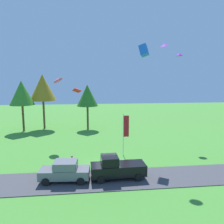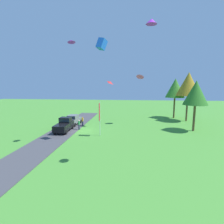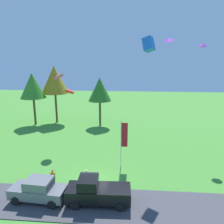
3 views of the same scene
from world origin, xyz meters
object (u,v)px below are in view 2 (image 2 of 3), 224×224
object	(u,v)px
tree_far_right	(175,88)
tree_lone_near	(188,84)
person_watching_sky	(83,121)
tree_left_of_center	(196,93)
kite_box_low_drifter	(102,44)
kite_delta_near_flag	(152,21)
car_pickup_near_entrance	(64,125)
person_on_lawn	(79,125)
kite_delta_high_right	(71,41)
kite_diamond_over_trees	(111,82)
kite_delta_high_left	(140,76)
car_sedan_mid_row	(73,119)
flag_banner	(100,114)

from	to	relation	value
tree_far_right	tree_lone_near	distance (m)	3.79
person_watching_sky	tree_left_of_center	xyz separation A→B (m)	(1.60, 19.06, 5.32)
tree_lone_near	kite_box_low_drifter	distance (m)	21.84
tree_far_right	kite_delta_near_flag	bearing A→B (deg)	-18.43
car_pickup_near_entrance	kite_delta_near_flag	distance (m)	20.04
person_on_lawn	kite_delta_high_right	xyz separation A→B (m)	(6.62, 1.39, 11.74)
tree_far_right	kite_delta_high_right	world-z (taller)	kite_delta_high_right
car_pickup_near_entrance	kite_diamond_over_trees	bearing A→B (deg)	117.48
kite_delta_high_left	kite_diamond_over_trees	bearing A→B (deg)	-60.69
car_sedan_mid_row	kite_delta_near_flag	size ratio (longest dim) A/B	4.80
kite_diamond_over_trees	tree_left_of_center	bearing A→B (deg)	85.14
person_watching_sky	person_on_lawn	xyz separation A→B (m)	(2.98, 0.22, 0.00)
kite_box_low_drifter	kite_delta_near_flag	bearing A→B (deg)	38.62
tree_lone_near	flag_banner	bearing A→B (deg)	-52.09
car_sedan_mid_row	kite_delta_near_flag	world-z (taller)	kite_delta_near_flag
car_sedan_mid_row	tree_left_of_center	distance (m)	21.71
flag_banner	kite_delta_near_flag	world-z (taller)	kite_delta_near_flag
tree_left_of_center	kite_delta_near_flag	size ratio (longest dim) A/B	8.68
kite_diamond_over_trees	tree_far_right	bearing A→B (deg)	127.31
kite_delta_high_right	kite_box_low_drifter	bearing A→B (deg)	110.59
kite_delta_high_right	car_sedan_mid_row	bearing A→B (deg)	-160.67
tree_lone_near	kite_delta_high_right	bearing A→B (deg)	-49.37
car_sedan_mid_row	kite_box_low_drifter	world-z (taller)	kite_box_low_drifter
kite_delta_high_left	kite_box_low_drifter	world-z (taller)	kite_box_low_drifter
person_watching_sky	kite_diamond_over_trees	bearing A→B (deg)	85.37
person_watching_sky	flag_banner	distance (m)	7.77
car_pickup_near_entrance	tree_lone_near	xyz separation A→B (m)	(-10.62, 22.23, 6.52)
tree_left_of_center	tree_lone_near	bearing A→B (deg)	170.85
person_watching_sky	tree_left_of_center	world-z (taller)	tree_left_of_center
person_watching_sky	kite_box_low_drifter	xyz separation A→B (m)	(8.31, 5.05, 11.61)
kite_delta_high_right	tree_left_of_center	bearing A→B (deg)	114.63
car_pickup_near_entrance	tree_left_of_center	distance (m)	21.69
tree_far_right	kite_delta_high_left	world-z (taller)	kite_delta_high_left
flag_banner	kite_diamond_over_trees	world-z (taller)	kite_diamond_over_trees
person_on_lawn	tree_left_of_center	distance (m)	19.63
person_watching_sky	kite_delta_near_flag	bearing A→B (deg)	34.70
car_sedan_mid_row	car_pickup_near_entrance	distance (m)	4.62
tree_left_of_center	kite_box_low_drifter	size ratio (longest dim) A/B	6.60
person_on_lawn	tree_left_of_center	size ratio (longest dim) A/B	0.21
flag_banner	kite_delta_near_flag	size ratio (longest dim) A/B	5.45
flag_banner	tree_lone_near	bearing A→B (deg)	127.91
tree_far_right	person_on_lawn	bearing A→B (deg)	-55.33
car_pickup_near_entrance	tree_lone_near	world-z (taller)	tree_lone_near
car_sedan_mid_row	car_pickup_near_entrance	world-z (taller)	car_pickup_near_entrance
tree_far_right	tree_left_of_center	world-z (taller)	tree_far_right
car_sedan_mid_row	tree_lone_near	size ratio (longest dim) A/B	0.45
flag_banner	kite_box_low_drifter	xyz separation A→B (m)	(2.26, 0.78, 9.24)
car_sedan_mid_row	kite_delta_high_left	xyz separation A→B (m)	(-1.99, 12.36, 8.02)
car_sedan_mid_row	kite_delta_near_flag	xyz separation A→B (m)	(15.45, 12.29, 11.67)
kite_diamond_over_trees	kite_box_low_drifter	bearing A→B (deg)	-1.59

